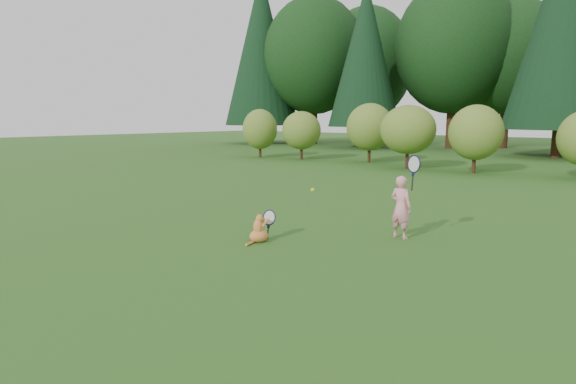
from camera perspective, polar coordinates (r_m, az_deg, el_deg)
The scene contains 6 objects.
ground at distance 8.97m, azimuth -4.27°, elevation -4.90°, with size 100.00×100.00×0.00m, color #285016.
shrub_row at distance 20.20m, azimuth 22.43°, elevation 6.12°, with size 28.00×3.00×2.80m, color olive, non-canonical shape.
woodland_backdrop at distance 30.35m, azimuth 29.16°, elevation 17.97°, with size 48.00×10.00×15.00m, color black, non-canonical shape.
child at distance 8.70m, azimuth 13.27°, elevation -1.59°, with size 0.63×0.36×1.68m.
cat at distance 8.33m, azimuth -3.43°, elevation -4.19°, with size 0.39×0.69×0.67m.
tennis_ball at distance 8.46m, azimuth 2.95°, elevation 0.25°, with size 0.07×0.07×0.07m.
Camera 1 is at (6.08, -6.25, 2.13)m, focal length 30.00 mm.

